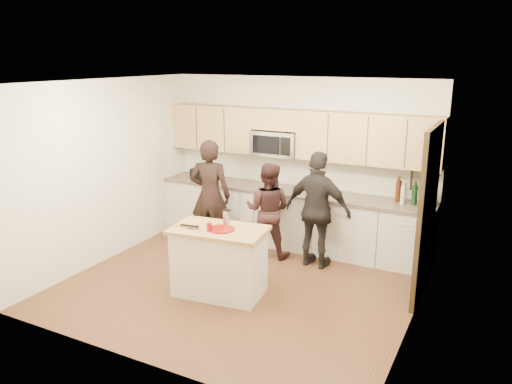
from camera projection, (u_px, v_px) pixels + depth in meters
The scene contains 21 objects.
floor at pixel (240, 285), 6.78m from camera, with size 4.50×4.50×0.00m, color brown.
room_shell at pixel (238, 160), 6.32m from camera, with size 4.52×4.02×2.71m.
back_cabinetry at pixel (290, 217), 8.11m from camera, with size 4.50×0.66×0.94m.
upper_cabinetry at pixel (297, 133), 7.85m from camera, with size 4.50×0.33×0.75m.
microwave at pixel (276, 143), 8.02m from camera, with size 0.76×0.41×0.40m.
doorway at pixel (429, 208), 6.26m from camera, with size 0.06×1.25×2.20m.
framed_picture at pixel (421, 178), 7.28m from camera, with size 0.30×0.03×0.38m.
dish_towel at pixel (233, 194), 8.28m from camera, with size 0.34×0.60×0.48m.
island at pixel (219, 261), 6.43m from camera, with size 1.27×0.84×0.90m.
red_plate at pixel (221, 229), 6.26m from camera, with size 0.34×0.34×0.02m, color maroon.
box_grater at pixel (227, 218), 6.29m from camera, with size 0.09×0.06×0.23m.
drink_glass at pixel (209, 227), 6.20m from camera, with size 0.07×0.07×0.10m, color maroon.
cutting_board at pixel (186, 225), 6.40m from camera, with size 0.25×0.16×0.02m, color #AA7947.
tongs at pixel (190, 226), 6.32m from camera, with size 0.26×0.03×0.02m, color black.
knife at pixel (193, 228), 6.27m from camera, with size 0.20×0.02×0.01m, color silver.
toaster at pixel (200, 173), 8.69m from camera, with size 0.28×0.23×0.18m.
bottle_cluster at pixel (411, 192), 7.15m from camera, with size 0.43×0.21×0.38m.
orchid at pixel (429, 188), 7.01m from camera, with size 0.30×0.24×0.54m, color #2C6628.
woman_left at pixel (210, 196), 7.83m from camera, with size 0.65×0.43×1.78m, color black.
woman_center at pixel (268, 210), 7.61m from camera, with size 0.71×0.56×1.47m, color black.
woman_right at pixel (318, 210), 7.18m from camera, with size 1.01×0.42×1.72m, color black.
Camera 1 is at (3.03, -5.42, 3.01)m, focal length 35.00 mm.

